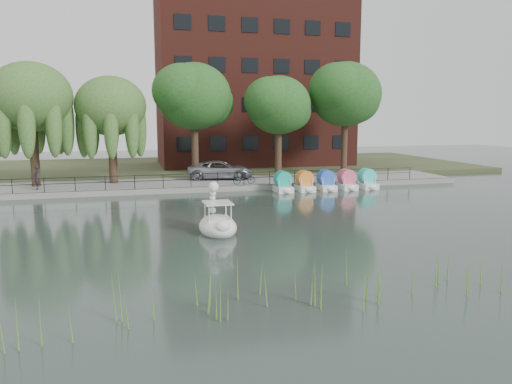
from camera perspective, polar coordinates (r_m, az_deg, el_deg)
name	(u,v)px	position (r m, az deg, el deg)	size (l,w,h in m)	color
ground_plane	(267,231)	(24.46, 1.25, -4.44)	(120.00, 120.00, 0.00)	#3D4948
promenade	(212,184)	(39.81, -5.09, 0.95)	(40.00, 6.00, 0.40)	gray
kerb	(218,189)	(36.93, -4.32, 0.35)	(40.00, 0.25, 0.40)	gray
land_strip	(190,167)	(53.57, -7.61, 2.89)	(60.00, 22.00, 0.36)	#47512D
railing	(218,176)	(37.00, -4.39, 1.84)	(32.00, 0.05, 1.00)	black
apartment_building	(253,80)	(54.70, -0.33, 12.71)	(20.00, 10.07, 18.00)	#4C1E16
willow_left	(31,97)	(39.94, -24.36, 9.84)	(5.88, 5.88, 9.01)	#473323
willow_mid	(111,106)	(39.91, -16.28, 9.36)	(5.32, 5.32, 8.15)	#473323
broadleaf_center	(194,97)	(41.29, -7.08, 10.74)	(6.00, 6.00, 9.25)	#473323
broadleaf_right	(279,106)	(42.31, 2.60, 9.83)	(5.40, 5.40, 8.32)	#473323
broadleaf_far	(346,95)	(45.60, 10.20, 10.90)	(6.30, 6.30, 9.71)	#473323
minivan	(221,169)	(41.05, -4.06, 2.68)	(6.17, 2.83, 1.72)	gray
bicycle	(244,178)	(37.88, -1.37, 1.65)	(1.72, 0.60, 1.00)	gray
pedestrian	(36,176)	(38.35, -23.81, 1.73)	(0.71, 0.48, 1.98)	black
swan_boat	(217,222)	(23.94, -4.43, -3.47)	(1.81, 2.94, 2.38)	white
pedal_boat_row	(326,182)	(37.89, 8.00, 1.12)	(7.95, 1.70, 1.40)	white
reed_bank	(411,275)	(16.65, 17.25, -9.05)	(24.00, 2.40, 1.20)	#669938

